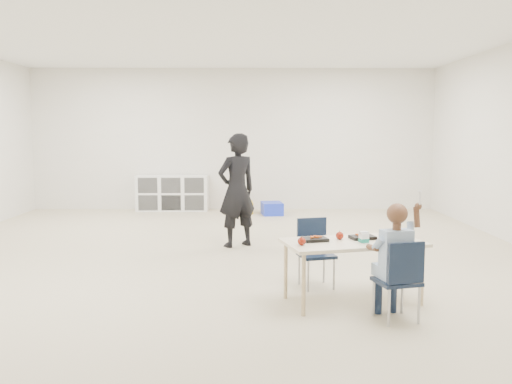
{
  "coord_description": "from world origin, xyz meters",
  "views": [
    {
      "loc": [
        0.38,
        -6.35,
        1.55
      ],
      "look_at": [
        0.42,
        -0.04,
        0.85
      ],
      "focal_mm": 38.0,
      "sensor_mm": 36.0,
      "label": 1
    }
  ],
  "objects_px": {
    "adult": "(237,190)",
    "table": "(353,271)",
    "chair_near": "(396,280)",
    "cubby_shelf": "(172,193)",
    "child": "(397,256)"
  },
  "relations": [
    {
      "from": "adult",
      "to": "table",
      "type": "bearing_deg",
      "value": 82.76
    },
    {
      "from": "chair_near",
      "to": "table",
      "type": "bearing_deg",
      "value": 105.79
    },
    {
      "from": "chair_near",
      "to": "cubby_shelf",
      "type": "height_order",
      "value": "cubby_shelf"
    },
    {
      "from": "cubby_shelf",
      "to": "adult",
      "type": "relative_size",
      "value": 0.91
    },
    {
      "from": "child",
      "to": "adult",
      "type": "relative_size",
      "value": 0.7
    },
    {
      "from": "table",
      "to": "chair_near",
      "type": "distance_m",
      "value": 0.55
    },
    {
      "from": "chair_near",
      "to": "child",
      "type": "distance_m",
      "value": 0.2
    },
    {
      "from": "cubby_shelf",
      "to": "chair_near",
      "type": "bearing_deg",
      "value": -66.24
    },
    {
      "from": "cubby_shelf",
      "to": "adult",
      "type": "xyz_separation_m",
      "value": [
        1.37,
        -3.37,
        0.42
      ]
    },
    {
      "from": "chair_near",
      "to": "child",
      "type": "xyz_separation_m",
      "value": [
        0.0,
        0.0,
        0.2
      ]
    },
    {
      "from": "table",
      "to": "adult",
      "type": "relative_size",
      "value": 0.88
    },
    {
      "from": "chair_near",
      "to": "cubby_shelf",
      "type": "bearing_deg",
      "value": 99.76
    },
    {
      "from": "adult",
      "to": "chair_near",
      "type": "bearing_deg",
      "value": 83.62
    },
    {
      "from": "chair_near",
      "to": "child",
      "type": "relative_size",
      "value": 0.63
    },
    {
      "from": "chair_near",
      "to": "adult",
      "type": "bearing_deg",
      "value": 101.61
    }
  ]
}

